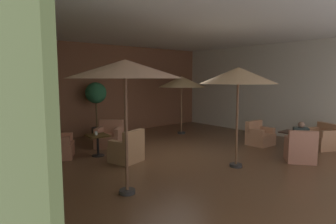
{
  "coord_description": "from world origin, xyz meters",
  "views": [
    {
      "loc": [
        -5.62,
        -6.26,
        2.3
      ],
      "look_at": [
        0.0,
        0.46,
        1.27
      ],
      "focal_mm": 31.1,
      "sensor_mm": 36.0,
      "label": 1
    }
  ],
  "objects_px": {
    "cafe_table_front_right": "(292,137)",
    "patio_umbrella_tall_red": "(182,82)",
    "armchair_front_left_south": "(57,147)",
    "armchair_front_right_south": "(300,150)",
    "potted_tree_left_corner": "(96,98)",
    "potted_tree_mid_left": "(7,96)",
    "armchair_front_right_north": "(322,139)",
    "iced_drink_cup": "(96,133)",
    "armchair_front_right_east": "(259,136)",
    "armchair_front_left_east": "(110,137)",
    "patron_blue_shirt": "(301,136)",
    "patio_umbrella_center_beige": "(238,76)",
    "armchair_front_left_north": "(127,150)",
    "patio_umbrella_near_wall": "(125,70)",
    "cafe_table_front_left": "(98,141)"
  },
  "relations": [
    {
      "from": "armchair_front_right_north",
      "to": "armchair_front_right_south",
      "type": "bearing_deg",
      "value": -172.65
    },
    {
      "from": "armchair_front_right_south",
      "to": "patron_blue_shirt",
      "type": "relative_size",
      "value": 1.52
    },
    {
      "from": "potted_tree_left_corner",
      "to": "patron_blue_shirt",
      "type": "height_order",
      "value": "potted_tree_left_corner"
    },
    {
      "from": "patron_blue_shirt",
      "to": "armchair_front_left_south",
      "type": "bearing_deg",
      "value": 137.26
    },
    {
      "from": "armchair_front_right_south",
      "to": "patio_umbrella_center_beige",
      "type": "height_order",
      "value": "patio_umbrella_center_beige"
    },
    {
      "from": "armchair_front_right_south",
      "to": "patio_umbrella_tall_red",
      "type": "relative_size",
      "value": 0.43
    },
    {
      "from": "potted_tree_left_corner",
      "to": "patron_blue_shirt",
      "type": "distance_m",
      "value": 7.15
    },
    {
      "from": "patio_umbrella_tall_red",
      "to": "armchair_front_right_east",
      "type": "bearing_deg",
      "value": -77.99
    },
    {
      "from": "armchair_front_right_south",
      "to": "patio_umbrella_tall_red",
      "type": "height_order",
      "value": "patio_umbrella_tall_red"
    },
    {
      "from": "potted_tree_left_corner",
      "to": "potted_tree_mid_left",
      "type": "height_order",
      "value": "potted_tree_mid_left"
    },
    {
      "from": "armchair_front_right_east",
      "to": "potted_tree_mid_left",
      "type": "height_order",
      "value": "potted_tree_mid_left"
    },
    {
      "from": "armchair_front_left_north",
      "to": "patio_umbrella_tall_red",
      "type": "height_order",
      "value": "patio_umbrella_tall_red"
    },
    {
      "from": "cafe_table_front_right",
      "to": "armchair_front_right_east",
      "type": "xyz_separation_m",
      "value": [
        0.02,
        1.16,
        -0.18
      ]
    },
    {
      "from": "patio_umbrella_tall_red",
      "to": "armchair_front_left_south",
      "type": "bearing_deg",
      "value": -175.28
    },
    {
      "from": "armchair_front_right_north",
      "to": "armchair_front_right_east",
      "type": "distance_m",
      "value": 1.93
    },
    {
      "from": "armchair_front_left_south",
      "to": "patio_umbrella_center_beige",
      "type": "distance_m",
      "value": 5.42
    },
    {
      "from": "armchair_front_left_south",
      "to": "patio_umbrella_near_wall",
      "type": "height_order",
      "value": "patio_umbrella_near_wall"
    },
    {
      "from": "cafe_table_front_left",
      "to": "armchair_front_left_north",
      "type": "relative_size",
      "value": 0.71
    },
    {
      "from": "armchair_front_right_north",
      "to": "armchair_front_right_east",
      "type": "xyz_separation_m",
      "value": [
        -1.04,
        1.62,
        -0.02
      ]
    },
    {
      "from": "cafe_table_front_left",
      "to": "armchair_front_left_north",
      "type": "xyz_separation_m",
      "value": [
        0.34,
        -1.08,
        -0.14
      ]
    },
    {
      "from": "armchair_front_left_east",
      "to": "armchair_front_left_south",
      "type": "distance_m",
      "value": 1.84
    },
    {
      "from": "patio_umbrella_near_wall",
      "to": "potted_tree_mid_left",
      "type": "relative_size",
      "value": 1.13
    },
    {
      "from": "patio_umbrella_center_beige",
      "to": "patio_umbrella_tall_red",
      "type": "bearing_deg",
      "value": 65.02
    },
    {
      "from": "cafe_table_front_right",
      "to": "armchair_front_right_south",
      "type": "height_order",
      "value": "armchair_front_right_south"
    },
    {
      "from": "iced_drink_cup",
      "to": "patio_umbrella_center_beige",
      "type": "bearing_deg",
      "value": -55.18
    },
    {
      "from": "armchair_front_left_north",
      "to": "armchair_front_right_south",
      "type": "bearing_deg",
      "value": -39.86
    },
    {
      "from": "armchair_front_left_north",
      "to": "cafe_table_front_right",
      "type": "relative_size",
      "value": 1.42
    },
    {
      "from": "patron_blue_shirt",
      "to": "patio_umbrella_center_beige",
      "type": "bearing_deg",
      "value": 155.12
    },
    {
      "from": "cafe_table_front_right",
      "to": "armchair_front_right_south",
      "type": "relative_size",
      "value": 0.64
    },
    {
      "from": "cafe_table_front_left",
      "to": "armchair_front_right_north",
      "type": "xyz_separation_m",
      "value": [
        5.97,
        -3.88,
        -0.14
      ]
    },
    {
      "from": "armchair_front_right_north",
      "to": "iced_drink_cup",
      "type": "bearing_deg",
      "value": 147.05
    },
    {
      "from": "armchair_front_left_east",
      "to": "potted_tree_left_corner",
      "type": "height_order",
      "value": "potted_tree_left_corner"
    },
    {
      "from": "patio_umbrella_center_beige",
      "to": "cafe_table_front_right",
      "type": "bearing_deg",
      "value": -2.88
    },
    {
      "from": "cafe_table_front_left",
      "to": "cafe_table_front_right",
      "type": "bearing_deg",
      "value": -34.83
    },
    {
      "from": "cafe_table_front_left",
      "to": "armchair_front_right_north",
      "type": "height_order",
      "value": "armchair_front_right_north"
    },
    {
      "from": "patio_umbrella_center_beige",
      "to": "patio_umbrella_near_wall",
      "type": "height_order",
      "value": "patio_umbrella_near_wall"
    },
    {
      "from": "armchair_front_left_south",
      "to": "potted_tree_mid_left",
      "type": "xyz_separation_m",
      "value": [
        -0.82,
        1.99,
        1.39
      ]
    },
    {
      "from": "armchair_front_left_east",
      "to": "patio_umbrella_center_beige",
      "type": "xyz_separation_m",
      "value": [
        1.44,
        -4.08,
        2.02
      ]
    },
    {
      "from": "potted_tree_left_corner",
      "to": "patron_blue_shirt",
      "type": "xyz_separation_m",
      "value": [
        2.88,
        -6.49,
        -0.83
      ]
    },
    {
      "from": "armchair_front_left_south",
      "to": "armchair_front_right_east",
      "type": "relative_size",
      "value": 1.31
    },
    {
      "from": "patio_umbrella_tall_red",
      "to": "potted_tree_mid_left",
      "type": "xyz_separation_m",
      "value": [
        -6.06,
        1.55,
        -0.42
      ]
    },
    {
      "from": "cafe_table_front_right",
      "to": "patio_umbrella_tall_red",
      "type": "xyz_separation_m",
      "value": [
        -0.67,
        4.39,
        1.66
      ]
    },
    {
      "from": "armchair_front_left_south",
      "to": "armchair_front_right_north",
      "type": "bearing_deg",
      "value": -32.37
    },
    {
      "from": "patio_umbrella_near_wall",
      "to": "potted_tree_left_corner",
      "type": "height_order",
      "value": "patio_umbrella_near_wall"
    },
    {
      "from": "armchair_front_left_south",
      "to": "armchair_front_right_south",
      "type": "bearing_deg",
      "value": -43.13
    },
    {
      "from": "armchair_front_right_north",
      "to": "potted_tree_mid_left",
      "type": "bearing_deg",
      "value": 140.58
    },
    {
      "from": "armchair_front_left_east",
      "to": "patron_blue_shirt",
      "type": "height_order",
      "value": "patron_blue_shirt"
    },
    {
      "from": "patio_umbrella_center_beige",
      "to": "potted_tree_mid_left",
      "type": "height_order",
      "value": "patio_umbrella_center_beige"
    },
    {
      "from": "armchair_front_left_south",
      "to": "cafe_table_front_right",
      "type": "distance_m",
      "value": 7.12
    },
    {
      "from": "armchair_front_left_east",
      "to": "armchair_front_left_south",
      "type": "height_order",
      "value": "armchair_front_left_east"
    }
  ]
}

